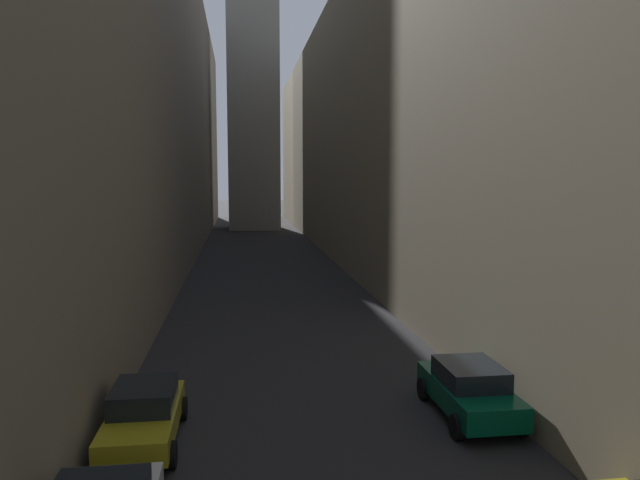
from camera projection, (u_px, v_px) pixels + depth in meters
name	position (u px, v px, depth m)	size (l,w,h in m)	color
ground_plane	(265.00, 265.00, 45.94)	(264.00, 264.00, 0.00)	#232326
building_block_left	(122.00, 97.00, 45.15)	(10.28, 108.00, 25.58)	#756B5B
building_block_right	(396.00, 130.00, 48.24)	(10.59, 108.00, 21.19)	gray
parked_car_left_third	(144.00, 414.00, 15.03)	(1.88, 4.13, 1.47)	#A59919
parked_car_right_third	(469.00, 389.00, 16.68)	(1.96, 4.13, 1.54)	#05472D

